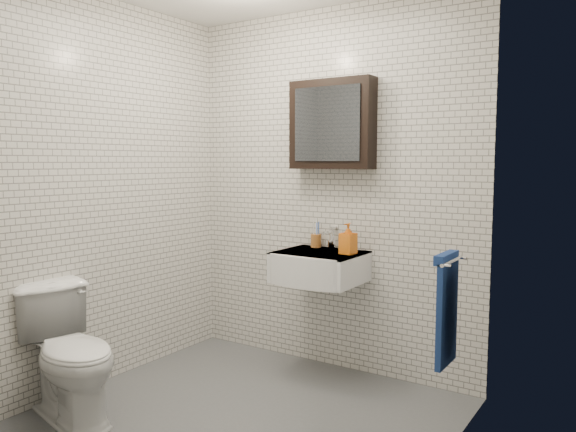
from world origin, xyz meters
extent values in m
cube|color=#52555A|center=(0.00, 0.00, 0.01)|extent=(2.20, 2.00, 0.01)
cube|color=silver|center=(0.00, 1.00, 1.25)|extent=(2.20, 0.02, 2.50)
cube|color=silver|center=(0.00, -1.00, 1.25)|extent=(2.20, 0.02, 2.50)
cube|color=silver|center=(-1.10, 0.00, 1.25)|extent=(0.02, 2.00, 2.50)
cube|color=silver|center=(1.10, 0.00, 1.25)|extent=(0.02, 2.00, 2.50)
cube|color=white|center=(0.05, 0.78, 0.75)|extent=(0.55, 0.45, 0.20)
cylinder|color=silver|center=(0.05, 0.80, 0.84)|extent=(0.31, 0.31, 0.02)
cylinder|color=silver|center=(0.05, 0.80, 0.85)|extent=(0.04, 0.04, 0.01)
cube|color=white|center=(0.05, 0.78, 0.84)|extent=(0.55, 0.45, 0.01)
cylinder|color=silver|center=(0.05, 0.94, 0.88)|extent=(0.06, 0.06, 0.06)
cylinder|color=silver|center=(0.05, 0.94, 0.94)|extent=(0.03, 0.03, 0.08)
cylinder|color=silver|center=(0.05, 0.88, 0.97)|extent=(0.02, 0.12, 0.02)
cube|color=silver|center=(0.05, 0.97, 0.99)|extent=(0.02, 0.09, 0.01)
cube|color=black|center=(0.05, 0.93, 1.70)|extent=(0.60, 0.14, 0.60)
cube|color=#3F444C|center=(0.05, 0.85, 1.70)|extent=(0.49, 0.01, 0.49)
cylinder|color=silver|center=(1.06, 0.35, 0.95)|extent=(0.02, 0.30, 0.02)
cylinder|color=silver|center=(1.08, 0.48, 0.95)|extent=(0.04, 0.02, 0.02)
cylinder|color=silver|center=(1.08, 0.22, 0.95)|extent=(0.04, 0.02, 0.02)
cube|color=navy|center=(1.05, 0.35, 0.68)|extent=(0.03, 0.26, 0.54)
cube|color=navy|center=(1.04, 0.35, 0.96)|extent=(0.05, 0.26, 0.05)
cylinder|color=#9F5F27|center=(-0.08, 0.94, 0.90)|extent=(0.09, 0.09, 0.09)
cylinder|color=white|center=(-0.09, 0.93, 0.96)|extent=(0.02, 0.03, 0.17)
cylinder|color=#4577DD|center=(-0.07, 0.93, 0.95)|extent=(0.01, 0.02, 0.16)
cylinder|color=white|center=(-0.08, 0.95, 0.96)|extent=(0.02, 0.03, 0.18)
cylinder|color=#4577DD|center=(-0.06, 0.95, 0.95)|extent=(0.02, 0.04, 0.16)
imported|color=#FF581A|center=(0.24, 0.80, 0.95)|extent=(0.10, 0.10, 0.20)
imported|color=white|center=(-0.80, -0.55, 0.38)|extent=(0.81, 0.58, 0.75)
camera|label=1|loc=(1.90, -2.43, 1.45)|focal=35.00mm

